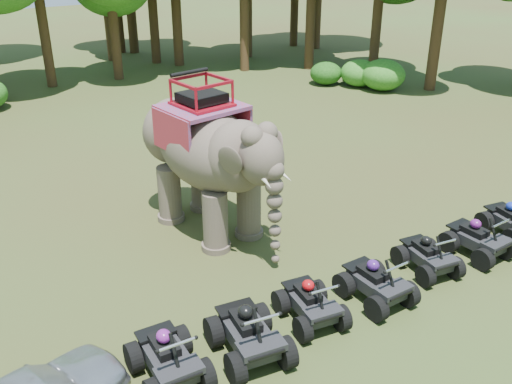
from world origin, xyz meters
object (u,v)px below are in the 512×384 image
atv_0 (168,352)px  atv_1 (249,328)px  atv_5 (479,235)px  atv_3 (377,278)px  atv_2 (311,298)px  atv_4 (429,252)px  elephant (206,156)px

atv_0 → atv_1: bearing=-6.2°
atv_0 → atv_1: size_ratio=0.95×
atv_0 → atv_1: 1.70m
atv_0 → atv_5: atv_0 is taller
atv_1 → atv_3: atv_1 is taller
atv_2 → atv_3: 1.78m
atv_4 → atv_1: bearing=-169.4°
atv_4 → atv_0: bearing=-172.0°
atv_2 → atv_3: bearing=1.2°
atv_1 → atv_4: size_ratio=1.18×
atv_0 → atv_5: (8.93, -0.20, -0.03)m
atv_2 → atv_0: bearing=-172.7°
atv_3 → atv_4: size_ratio=1.08×
atv_2 → elephant: bearing=96.4°
atv_1 → atv_3: bearing=8.0°
elephant → atv_3: 5.77m
atv_4 → atv_3: bearing=-165.6°
atv_2 → atv_4: (3.75, -0.00, -0.02)m
atv_0 → atv_4: 7.19m
elephant → atv_5: bearing=-52.6°
elephant → atv_1: elephant is taller
atv_1 → atv_4: atv_1 is taller
atv_1 → atv_5: (7.25, 0.06, -0.07)m
atv_1 → atv_2: 1.77m
atv_0 → atv_3: bearing=-0.2°
atv_0 → atv_4: (7.19, -0.05, -0.07)m
elephant → atv_1: size_ratio=2.88×
atv_0 → atv_5: bearing=1.4°
atv_2 → atv_4: 3.75m
elephant → atv_2: elephant is taller
atv_3 → atv_5: size_ratio=1.02×
atv_2 → atv_3: size_ratio=0.96×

